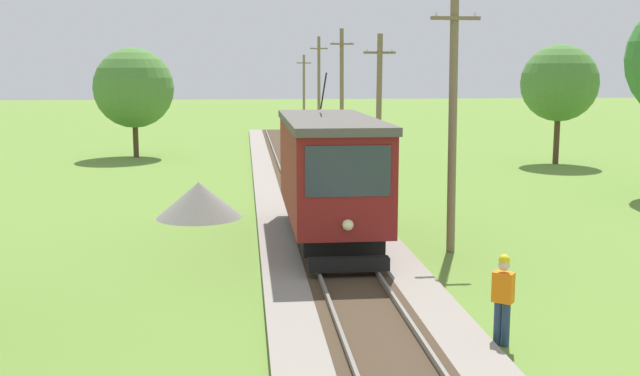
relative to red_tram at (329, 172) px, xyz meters
The scene contains 10 objects.
red_tram is the anchor object (origin of this frame).
utility_pole_near_tram 3.93m from the red_tram, 17.93° to the right, with size 1.40×0.52×7.51m.
utility_pole_mid 11.13m from the red_tram, 72.15° to the left, with size 1.40×0.45×6.74m.
utility_pole_far 23.31m from the red_tram, 81.62° to the left, with size 1.40×0.58×7.63m.
utility_pole_distant 36.96m from the red_tram, 84.73° to the left, with size 1.40×0.32×7.75m.
utility_pole_horizon 51.64m from the red_tram, 86.24° to the left, with size 1.40×0.48×6.64m.
gravel_pile 6.35m from the red_tram, 132.15° to the left, with size 3.05×3.05×1.27m, color gray.
track_worker 8.94m from the red_tram, 74.79° to the right, with size 0.45×0.42×1.78m.
tree_left_near 23.33m from the red_tram, 50.48° to the left, with size 4.21×4.21×6.58m.
tree_right_near 25.22m from the red_tram, 110.91° to the left, with size 4.72×4.72×6.49m.
Camera 1 is at (-2.48, -2.65, 5.20)m, focal length 41.59 mm.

